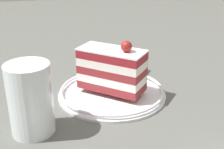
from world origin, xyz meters
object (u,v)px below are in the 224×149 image
(drink_glass_near, at_px, (31,102))
(fork, at_px, (138,74))
(dessert_plate, at_px, (112,92))
(cake_slice, at_px, (112,69))

(drink_glass_near, bearing_deg, fork, -56.35)
(dessert_plate, bearing_deg, drink_glass_near, 121.80)
(dessert_plate, relative_size, fork, 2.05)
(dessert_plate, xyz_separation_m, drink_glass_near, (-0.09, 0.15, 0.05))
(cake_slice, xyz_separation_m, fork, (0.05, -0.07, -0.04))
(cake_slice, height_order, fork, cake_slice)
(dessert_plate, height_order, cake_slice, cake_slice)
(fork, xyz_separation_m, drink_glass_near, (-0.15, 0.22, 0.04))
(cake_slice, relative_size, drink_glass_near, 1.16)
(dessert_plate, bearing_deg, fork, -52.63)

